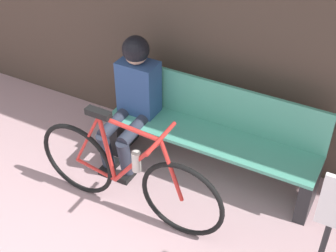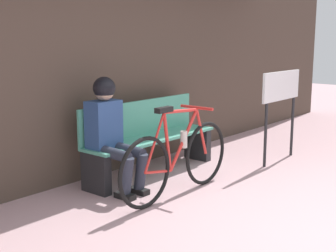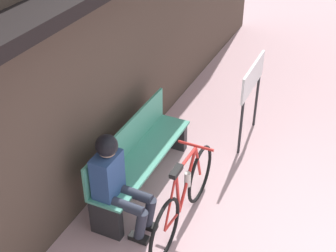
{
  "view_description": "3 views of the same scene",
  "coord_description": "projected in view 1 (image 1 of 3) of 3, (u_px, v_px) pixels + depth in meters",
  "views": [
    {
      "loc": [
        1.64,
        -0.58,
        2.84
      ],
      "look_at": [
        0.27,
        1.96,
        0.68
      ],
      "focal_mm": 50.0,
      "sensor_mm": 36.0,
      "label": 1
    },
    {
      "loc": [
        -3.41,
        -1.19,
        1.57
      ],
      "look_at": [
        0.2,
        1.82,
        0.67
      ],
      "focal_mm": 50.0,
      "sensor_mm": 36.0,
      "label": 2
    },
    {
      "loc": [
        -3.34,
        0.22,
        3.76
      ],
      "look_at": [
        0.53,
        1.99,
        0.92
      ],
      "focal_mm": 50.0,
      "sensor_mm": 36.0,
      "label": 3
    }
  ],
  "objects": [
    {
      "name": "park_bench_near",
      "position": [
        212.0,
        136.0,
        3.96
      ],
      "size": [
        1.84,
        0.42,
        0.84
      ],
      "color": "#51A88E",
      "rests_on": "ground_plane"
    },
    {
      "name": "bicycle",
      "position": [
        127.0,
        175.0,
        3.6
      ],
      "size": [
        1.64,
        0.4,
        0.92
      ],
      "color": "black",
      "rests_on": "ground_plane"
    },
    {
      "name": "person_seated",
      "position": [
        133.0,
        94.0,
        3.99
      ],
      "size": [
        0.34,
        0.61,
        1.17
      ],
      "color": "#2D3342",
      "rests_on": "ground_plane"
    }
  ]
}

